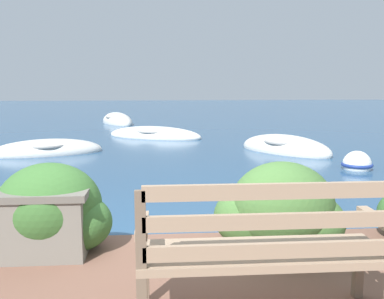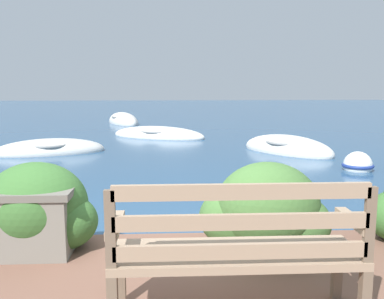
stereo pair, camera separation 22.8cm
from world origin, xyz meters
name	(u,v)px [view 2 (the right image)]	position (x,y,z in m)	size (l,w,h in m)	color
ground_plane	(163,254)	(0.00, 0.00, 0.00)	(80.00, 80.00, 0.00)	navy
park_bench	(237,248)	(0.48, -1.63, 0.70)	(1.55, 0.48, 0.93)	brown
hedge_clump_left	(35,211)	(-1.15, -0.30, 0.56)	(1.16, 0.83, 0.79)	#38662D
hedge_clump_centre	(265,212)	(0.93, -0.44, 0.56)	(1.17, 0.84, 0.79)	#426B33
rowboat_nearest	(287,150)	(3.00, 6.30, 0.07)	(2.41, 2.70, 0.76)	silver
rowboat_mid	(50,151)	(-2.89, 6.50, 0.06)	(2.87, 1.84, 0.62)	silver
rowboat_far	(158,135)	(-0.29, 9.53, 0.05)	(3.36, 2.44, 0.61)	silver
rowboat_outer	(123,122)	(-1.91, 14.32, 0.07)	(1.95, 2.74, 0.85)	silver
mooring_buoy	(358,165)	(3.78, 4.01, 0.10)	(0.61, 0.61, 0.56)	white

